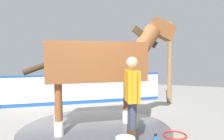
# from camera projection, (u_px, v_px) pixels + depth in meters

# --- Properties ---
(ground_plane) EXTENTS (16.00, 16.00, 0.02)m
(ground_plane) POSITION_uv_depth(u_px,v_px,m) (85.00, 128.00, 4.88)
(ground_plane) COLOR gray
(wet_patch) EXTENTS (3.42, 3.42, 0.00)m
(wet_patch) POSITION_uv_depth(u_px,v_px,m) (96.00, 128.00, 4.86)
(wet_patch) COLOR #4C4C54
(wet_patch) RESTS_ON ground
(barrier_wall) EXTENTS (3.34, 4.73, 1.02)m
(barrier_wall) POSITION_uv_depth(u_px,v_px,m) (82.00, 90.00, 7.31)
(barrier_wall) COLOR white
(barrier_wall) RESTS_ON ground
(roof_post_near) EXTENTS (0.16, 0.16, 2.83)m
(roof_post_near) POSITION_uv_depth(u_px,v_px,m) (170.00, 62.00, 7.39)
(roof_post_near) COLOR olive
(roof_post_near) RESTS_ON ground
(horse) EXTENTS (2.20, 2.97, 2.56)m
(horse) POSITION_uv_depth(u_px,v_px,m) (101.00, 63.00, 4.78)
(horse) COLOR brown
(horse) RESTS_ON ground
(handler) EXTENTS (0.61, 0.40, 1.64)m
(handler) POSITION_uv_depth(u_px,v_px,m) (132.00, 95.00, 3.94)
(handler) COLOR #47331E
(handler) RESTS_ON ground
(bottle_spray) EXTENTS (0.08, 0.08, 0.22)m
(bottle_spray) POSITION_uv_depth(u_px,v_px,m) (156.00, 140.00, 3.93)
(bottle_spray) COLOR blue
(bottle_spray) RESTS_ON ground
(hose_coil) EXTENTS (0.49, 0.49, 0.03)m
(hose_coil) POSITION_uv_depth(u_px,v_px,m) (175.00, 135.00, 4.41)
(hose_coil) COLOR #B72D1E
(hose_coil) RESTS_ON ground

